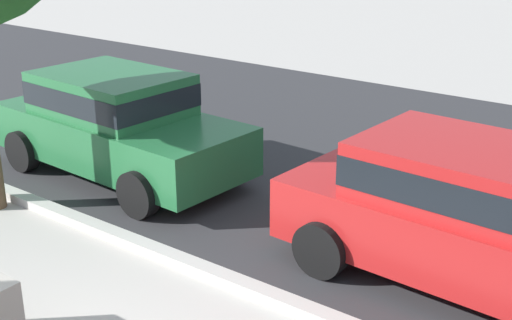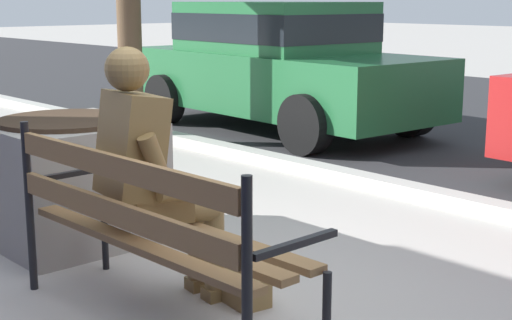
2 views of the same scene
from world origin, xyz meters
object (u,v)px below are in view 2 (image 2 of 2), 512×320
Objects in this scene: park_bench at (147,223)px; bronze_statue_seated at (160,184)px; parked_car_green at (279,62)px; concrete_planter at (69,180)px.

park_bench is 1.32× the size of bronze_statue_seated.
bronze_statue_seated is at bearing -50.03° from parked_car_green.
park_bench is 5.98m from parked_car_green.
park_bench is at bearing -48.52° from bronze_statue_seated.
park_bench reaches higher than concrete_planter.
park_bench is at bearing -49.96° from parked_car_green.
concrete_planter is (-1.36, 0.22, -0.26)m from bronze_statue_seated.
park_bench is 0.31m from bronze_statue_seated.
parked_car_green is at bearing 130.04° from park_bench.
parked_car_green is at bearing 119.00° from concrete_planter.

